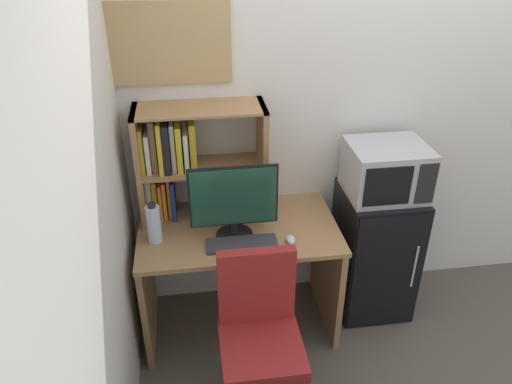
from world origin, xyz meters
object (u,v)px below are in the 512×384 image
Objects in this scene: monitor at (234,201)px; mini_fridge at (374,251)px; hutch_bookshelf at (182,158)px; computer_mouse at (291,240)px; keyboard at (242,244)px; desk_chair at (260,347)px; microwave at (386,170)px; water_bottle at (154,224)px; wall_corkboard at (163,44)px.

monitor reaches higher than mini_fridge.
computer_mouse is at bearing -34.88° from hutch_bookshelf.
desk_chair is (0.04, -0.42, -0.36)m from keyboard.
mini_fridge is at bearing 10.04° from monitor.
hutch_bookshelf is 8.93× the size of computer_mouse.
microwave reaches higher than keyboard.
keyboard is 0.42× the size of desk_chair.
monitor is 5.94× the size of computer_mouse.
water_bottle is 1.38m from microwave.
hutch_bookshelf is 1.87× the size of keyboard.
wall_corkboard is (-0.62, 0.51, 0.97)m from computer_mouse.
keyboard is 0.55m from desk_chair.
mini_fridge is at bearing -5.98° from hutch_bookshelf.
hutch_bookshelf is 1.01× the size of wall_corkboard.
wall_corkboard reaches higher than hutch_bookshelf.
keyboard is 1.64× the size of water_bottle.
microwave is at bearing 90.02° from mini_fridge.
wall_corkboard reaches higher than water_bottle.
microwave reaches higher than computer_mouse.
monitor is 0.38m from computer_mouse.
microwave reaches higher than desk_chair.
monitor is at bearing -169.96° from mini_fridge.
monitor is 1.24× the size of keyboard.
computer_mouse is at bearing -9.58° from water_bottle.
desk_chair is (-0.86, -0.68, -0.03)m from mini_fridge.
monitor reaches higher than computer_mouse.
wall_corkboard reaches higher than keyboard.
keyboard is 0.99m from mini_fridge.
water_bottle is 0.26× the size of desk_chair.
hutch_bookshelf reaches higher than computer_mouse.
hutch_bookshelf is at bearing -64.87° from wall_corkboard.
wall_corkboard is (0.12, 0.39, 0.88)m from water_bottle.
water_bottle is 0.53× the size of microwave.
wall_corkboard is at bearing 112.92° from desk_chair.
desk_chair is (0.07, -0.51, -0.58)m from monitor.
water_bottle reaches higher than mini_fridge.
microwave is 0.62× the size of wall_corkboard.
computer_mouse is 0.76m from water_bottle.
wall_corkboard is at bearing 128.08° from monitor.
water_bottle reaches higher than keyboard.
computer_mouse is at bearing -1.90° from keyboard.
hutch_bookshelf is 0.60m from keyboard.
wall_corkboard reaches higher than desk_chair.
mini_fridge reaches higher than keyboard.
computer_mouse is at bearing 60.27° from desk_chair.
wall_corkboard is at bearing 115.13° from hutch_bookshelf.
microwave is 1.25m from desk_chair.
microwave is at bearing -10.95° from wall_corkboard.
hutch_bookshelf is 0.41m from water_bottle.
water_bottle is at bearing -123.53° from hutch_bookshelf.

